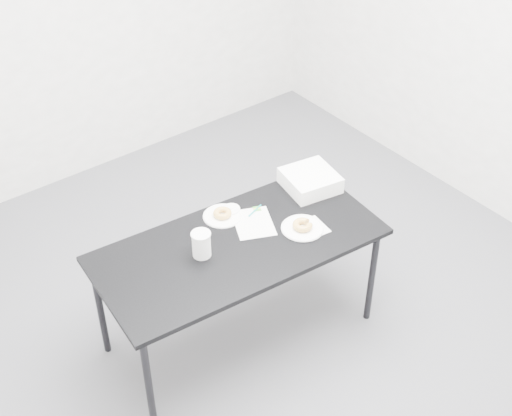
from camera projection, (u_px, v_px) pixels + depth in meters
floor at (248, 328)px, 4.08m from camera, size 4.00×4.00×0.00m
table at (239, 251)px, 3.67m from camera, size 1.53×0.82×0.67m
scorecard at (253, 223)px, 3.76m from camera, size 0.28×0.31×0.00m
logo_patch at (257, 209)px, 3.86m from camera, size 0.05×0.05×0.00m
pen at (255, 210)px, 3.84m from camera, size 0.11×0.05×0.01m
napkin at (311, 228)px, 3.73m from camera, size 0.17×0.17×0.00m
plate_near at (302, 228)px, 3.72m from camera, size 0.22×0.22×0.01m
donut_near at (303, 225)px, 3.71m from camera, size 0.13×0.13×0.04m
plate_far at (222, 216)px, 3.81m from camera, size 0.21×0.21×0.01m
donut_far at (222, 213)px, 3.79m from camera, size 0.12×0.12×0.03m
coffee_cup at (201, 244)px, 3.52m from camera, size 0.09×0.09×0.14m
cup_lid at (231, 209)px, 3.85m from camera, size 0.10×0.10×0.01m
bakery_box at (310, 180)px, 3.99m from camera, size 0.32×0.32×0.09m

